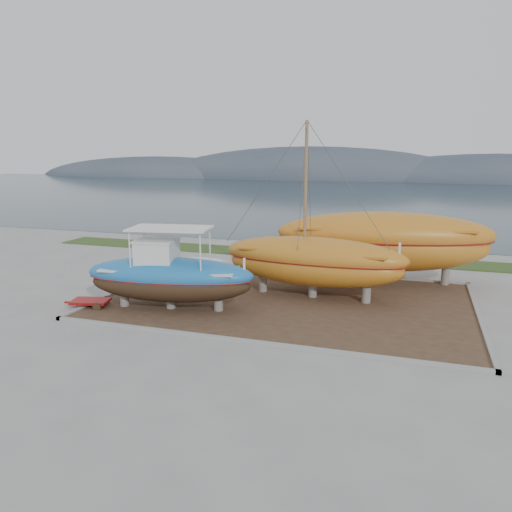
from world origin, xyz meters
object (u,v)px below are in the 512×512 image
(blue_caique, at_px, (170,268))
(orange_sailboat, at_px, (315,211))
(white_dinghy, at_px, (204,270))
(orange_bare_hull, at_px, (383,249))
(red_trailer, at_px, (91,303))

(blue_caique, xyz_separation_m, orange_sailboat, (6.15, 4.04, 2.50))
(orange_sailboat, bearing_deg, white_dinghy, 174.86)
(orange_sailboat, height_order, orange_bare_hull, orange_sailboat)
(white_dinghy, height_order, orange_sailboat, orange_sailboat)
(blue_caique, height_order, red_trailer, blue_caique)
(white_dinghy, bearing_deg, red_trailer, -120.71)
(white_dinghy, bearing_deg, orange_bare_hull, 17.15)
(blue_caique, height_order, orange_sailboat, orange_sailboat)
(blue_caique, xyz_separation_m, red_trailer, (-3.91, -0.94, -1.85))
(blue_caique, height_order, orange_bare_hull, orange_bare_hull)
(white_dinghy, relative_size, red_trailer, 1.76)
(orange_sailboat, relative_size, orange_bare_hull, 0.79)
(white_dinghy, bearing_deg, blue_caique, -85.57)
(orange_sailboat, xyz_separation_m, red_trailer, (-10.06, -4.98, -4.35))
(orange_sailboat, height_order, red_trailer, orange_sailboat)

